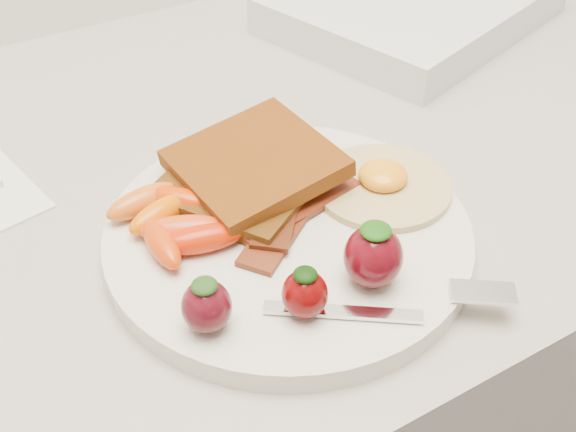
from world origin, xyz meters
TOP-DOWN VIEW (x-y plane):
  - plate at (0.01, 1.57)m, footprint 0.27×0.27m
  - toast_lower at (0.01, 1.62)m, footprint 0.15×0.15m
  - toast_upper at (0.02, 1.63)m, footprint 0.12×0.12m
  - fried_egg at (0.10, 1.57)m, footprint 0.14×0.14m
  - bacon_strips at (0.02, 1.58)m, footprint 0.12×0.11m
  - baby_carrots at (-0.06, 1.61)m, footprint 0.08×0.09m
  - strawberries at (-0.01, 1.50)m, footprint 0.15×0.06m
  - fork at (0.04, 1.46)m, footprint 0.16×0.09m
  - appliance at (0.33, 1.83)m, footprint 0.35×0.31m

SIDE VIEW (x-z plane):
  - plate at x=0.01m, z-range 0.90..0.92m
  - appliance at x=0.33m, z-range 0.90..0.94m
  - fork at x=0.04m, z-range 0.92..0.92m
  - bacon_strips at x=0.02m, z-range 0.92..0.93m
  - fried_egg at x=0.10m, z-range 0.91..0.93m
  - toast_lower at x=0.01m, z-range 0.92..0.93m
  - baby_carrots at x=-0.06m, z-range 0.92..0.94m
  - strawberries at x=-0.01m, z-range 0.91..0.96m
  - toast_upper at x=0.02m, z-range 0.93..0.95m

